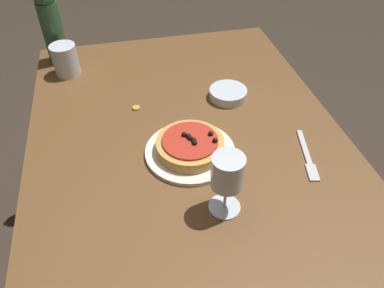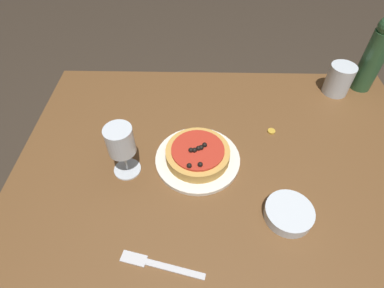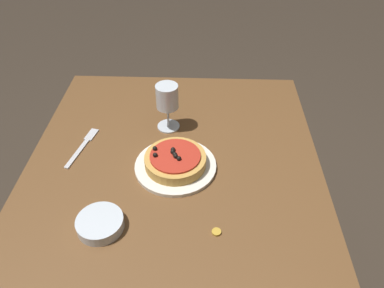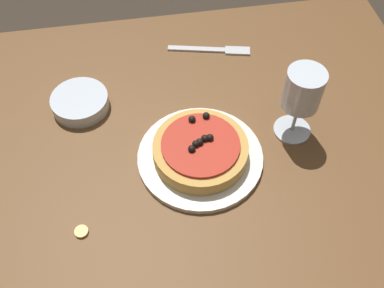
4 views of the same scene
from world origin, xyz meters
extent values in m
cube|color=brown|center=(0.00, 0.00, 0.74)|extent=(1.21, 0.89, 0.03)
cylinder|color=brown|center=(0.54, 0.38, 0.36)|extent=(0.06, 0.06, 0.72)
cylinder|color=brown|center=(0.54, -0.38, 0.36)|extent=(0.06, 0.06, 0.72)
cylinder|color=white|center=(0.08, -0.01, 0.76)|extent=(0.24, 0.24, 0.01)
cylinder|color=gold|center=(0.08, -0.01, 0.78)|extent=(0.18, 0.18, 0.03)
cylinder|color=#B72D1E|center=(0.08, -0.01, 0.80)|extent=(0.15, 0.15, 0.01)
sphere|color=black|center=(0.07, 0.05, 0.81)|extent=(0.01, 0.01, 0.01)
sphere|color=black|center=(0.07, -0.01, 0.81)|extent=(0.01, 0.01, 0.01)
sphere|color=black|center=(0.09, 0.00, 0.81)|extent=(0.01, 0.01, 0.01)
sphere|color=black|center=(0.08, -0.01, 0.81)|extent=(0.01, 0.01, 0.01)
sphere|color=black|center=(0.10, 0.05, 0.81)|extent=(0.01, 0.01, 0.01)
sphere|color=black|center=(0.06, -0.02, 0.81)|extent=(0.01, 0.01, 0.01)
sphere|color=black|center=(0.10, 0.00, 0.81)|extent=(0.01, 0.01, 0.01)
cylinder|color=silver|center=(0.28, 0.03, 0.76)|extent=(0.08, 0.08, 0.00)
cylinder|color=silver|center=(0.28, 0.03, 0.80)|extent=(0.01, 0.01, 0.08)
cylinder|color=silver|center=(0.28, 0.03, 0.88)|extent=(0.07, 0.07, 0.08)
cylinder|color=silver|center=(-0.15, 0.17, 0.77)|extent=(0.12, 0.12, 0.03)
cube|color=silver|center=(0.13, 0.30, 0.76)|extent=(0.14, 0.04, 0.00)
cube|color=silver|center=(0.22, 0.28, 0.76)|extent=(0.06, 0.04, 0.00)
cylinder|color=gold|center=(-0.15, -0.13, 0.76)|extent=(0.02, 0.02, 0.01)
camera|label=1|loc=(0.79, -0.16, 1.46)|focal=35.00mm
camera|label=2|loc=(0.09, 0.54, 1.43)|focal=28.00mm
camera|label=3|loc=(-0.72, -0.09, 1.54)|focal=35.00mm
camera|label=4|loc=(-0.02, -0.50, 1.48)|focal=42.00mm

